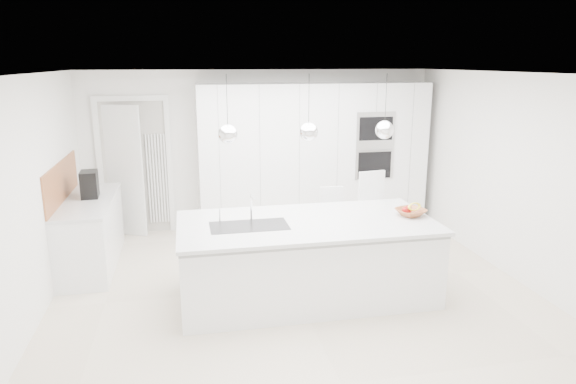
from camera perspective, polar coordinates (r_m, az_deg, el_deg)
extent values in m
plane|color=beige|center=(6.25, 0.56, -10.50)|extent=(5.50, 5.50, 0.00)
plane|color=white|center=(8.25, -3.05, 4.73)|extent=(5.50, 0.00, 5.50)
plane|color=white|center=(5.92, -26.42, -0.61)|extent=(0.00, 5.00, 5.00)
plane|color=white|center=(5.67, 0.62, 13.08)|extent=(5.50, 5.50, 0.00)
cube|color=white|center=(8.13, 2.87, 3.88)|extent=(3.60, 0.60, 2.30)
cube|color=white|center=(8.19, -18.35, 2.20)|extent=(0.76, 0.38, 2.00)
cube|color=white|center=(7.21, -21.04, -4.39)|extent=(0.60, 1.80, 0.86)
cube|color=silver|center=(7.08, -21.37, -0.93)|extent=(0.62, 1.82, 0.04)
cube|color=#B06538|center=(7.08, -23.86, 1.07)|extent=(0.02, 1.80, 0.50)
cube|color=white|center=(5.83, 2.16, -7.79)|extent=(2.80, 1.20, 0.86)
cube|color=silver|center=(5.72, 2.08, -3.42)|extent=(2.84, 1.40, 0.04)
cylinder|color=white|center=(5.71, -4.12, -1.71)|extent=(0.02, 0.02, 0.30)
sphere|color=white|center=(5.31, -6.70, 6.40)|extent=(0.20, 0.20, 0.20)
sphere|color=white|center=(5.45, 2.30, 6.68)|extent=(0.20, 0.20, 0.20)
sphere|color=white|center=(5.71, 10.67, 6.80)|extent=(0.20, 0.20, 0.20)
imported|color=#B06538|center=(6.06, 13.47, -2.21)|extent=(0.41, 0.41, 0.08)
cube|color=black|center=(7.15, -21.20, 0.81)|extent=(0.23, 0.33, 0.34)
sphere|color=#A41211|center=(6.02, 12.91, -1.98)|extent=(0.08, 0.08, 0.08)
sphere|color=#A41211|center=(6.07, 13.29, -1.92)|extent=(0.07, 0.07, 0.07)
sphere|color=#A41211|center=(6.10, 13.22, -1.81)|extent=(0.08, 0.08, 0.08)
torus|color=#FBEE39|center=(6.05, 13.87, -1.59)|extent=(0.22, 0.16, 0.19)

